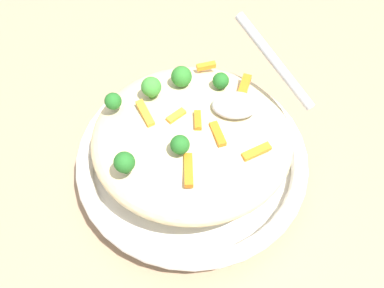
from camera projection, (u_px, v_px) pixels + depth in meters
ground_plane at (192, 172)px, 0.66m from camera, size 2.40×2.40×0.00m
serving_bowl at (192, 162)px, 0.64m from camera, size 0.31×0.31×0.05m
pasta_mound at (192, 140)px, 0.59m from camera, size 0.25×0.23×0.08m
carrot_piece_0 at (244, 86)px, 0.60m from camera, size 0.02×0.04×0.01m
carrot_piece_1 at (145, 114)px, 0.57m from camera, size 0.02×0.04×0.01m
carrot_piece_2 at (198, 123)px, 0.56m from camera, size 0.01×0.03×0.01m
carrot_piece_3 at (257, 151)px, 0.55m from camera, size 0.04×0.02×0.01m
carrot_piece_4 at (176, 116)px, 0.57m from camera, size 0.02×0.02×0.01m
carrot_piece_5 at (218, 134)px, 0.55m from camera, size 0.02×0.03×0.01m
carrot_piece_6 at (189, 170)px, 0.53m from camera, size 0.01×0.04×0.01m
carrot_piece_7 at (206, 66)px, 0.62m from camera, size 0.03×0.01×0.01m
broccoli_floret_0 at (182, 77)px, 0.59m from camera, size 0.03×0.03×0.03m
broccoli_floret_1 at (180, 145)px, 0.53m from camera, size 0.02×0.02×0.03m
broccoli_floret_2 at (221, 81)px, 0.59m from camera, size 0.02×0.02×0.02m
broccoli_floret_3 at (113, 101)px, 0.57m from camera, size 0.02×0.02×0.02m
broccoli_floret_4 at (124, 163)px, 0.52m from camera, size 0.02×0.02×0.03m
broccoli_floret_5 at (151, 87)px, 0.58m from camera, size 0.02×0.02×0.03m
serving_spoon at (248, 91)px, 0.57m from camera, size 0.12×0.12×0.07m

